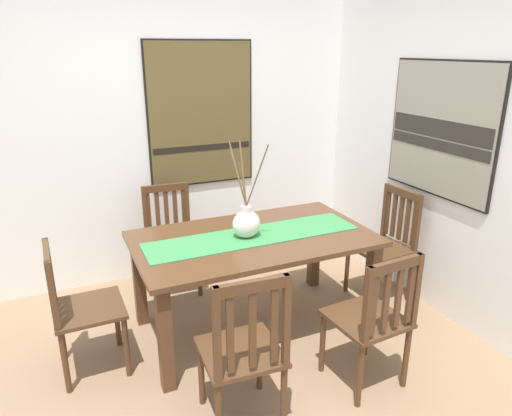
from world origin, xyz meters
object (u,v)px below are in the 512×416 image
at_px(chair_3, 171,236).
at_px(chair_4, 373,318).
at_px(painting_on_back_wall, 201,115).
at_px(chair_1, 387,242).
at_px(dining_table, 253,250).
at_px(chair_0, 78,306).
at_px(chair_2, 244,350).
at_px(painting_on_side_wall, 441,130).
at_px(centerpiece_vase, 246,222).

distance_m(chair_3, chair_4, 1.90).
height_order(chair_4, painting_on_back_wall, painting_on_back_wall).
bearing_deg(chair_3, chair_1, -28.53).
distance_m(dining_table, chair_3, 0.96).
bearing_deg(chair_1, chair_0, -179.78).
bearing_deg(chair_1, chair_2, -152.13).
height_order(chair_2, painting_on_side_wall, painting_on_side_wall).
distance_m(chair_0, chair_3, 1.19).
xyz_separation_m(chair_1, chair_4, (-0.80, -0.87, -0.01)).
bearing_deg(chair_0, chair_4, -28.54).
bearing_deg(centerpiece_vase, chair_4, -62.77).
bearing_deg(chair_1, centerpiece_vase, -179.79).
bearing_deg(chair_3, chair_0, -132.83).
bearing_deg(chair_4, painting_on_side_wall, 33.06).
height_order(chair_3, painting_on_back_wall, painting_on_back_wall).
xyz_separation_m(centerpiece_vase, chair_1, (1.25, 0.00, -0.37)).
xyz_separation_m(chair_1, painting_on_back_wall, (-1.18, 1.17, 0.95)).
bearing_deg(chair_2, dining_table, 63.17).
bearing_deg(chair_4, chair_0, 151.46).
bearing_deg(chair_0, chair_2, -48.32).
bearing_deg(chair_2, chair_1, 27.87).
bearing_deg(chair_3, chair_2, -91.56).
xyz_separation_m(dining_table, chair_1, (1.20, 0.01, -0.15)).
distance_m(chair_1, painting_on_back_wall, 1.91).
height_order(dining_table, chair_3, chair_3).
bearing_deg(chair_1, painting_on_side_wall, -40.42).
bearing_deg(painting_on_side_wall, chair_1, 139.58).
bearing_deg(centerpiece_vase, painting_on_side_wall, -7.44).
height_order(chair_1, chair_2, chair_2).
bearing_deg(chair_3, dining_table, -66.09).
bearing_deg(painting_on_back_wall, centerpiece_vase, -93.53).
relative_size(chair_0, painting_on_back_wall, 0.70).
xyz_separation_m(chair_1, chair_2, (-1.63, -0.86, 0.00)).
relative_size(dining_table, chair_3, 1.86).
bearing_deg(chair_3, chair_4, -65.76).
bearing_deg(chair_1, dining_table, -179.62).
bearing_deg(centerpiece_vase, painting_on_back_wall, 86.47).
height_order(chair_1, painting_on_back_wall, painting_on_back_wall).
bearing_deg(chair_4, dining_table, 114.57).
bearing_deg(painting_on_side_wall, centerpiece_vase, 172.56).
bearing_deg(chair_3, painting_on_side_wall, -30.24).
bearing_deg(dining_table, chair_2, -116.83).
relative_size(chair_0, chair_3, 0.98).
bearing_deg(painting_on_back_wall, dining_table, -91.03).
bearing_deg(painting_on_back_wall, chair_3, -142.70).
xyz_separation_m(chair_0, chair_4, (1.59, -0.86, 0.00)).
height_order(chair_0, chair_3, chair_3).
height_order(chair_0, painting_on_back_wall, painting_on_back_wall).
relative_size(dining_table, painting_on_back_wall, 1.34).
height_order(dining_table, painting_on_side_wall, painting_on_side_wall).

